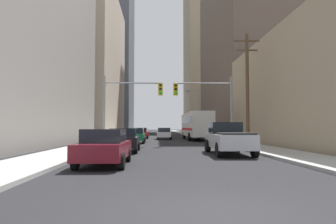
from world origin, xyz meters
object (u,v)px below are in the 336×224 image
object	(u,v)px
sedan_black	(124,140)
sedan_green	(135,135)
pickup_truck_silver	(228,138)
sedan_red	(141,133)
traffic_signal_near_left	(130,98)
traffic_signal_near_right	(206,98)
city_bus	(196,125)
sedan_maroon	(105,147)
sedan_white	(164,133)

from	to	relation	value
sedan_black	sedan_green	bearing A→B (deg)	89.87
sedan_green	pickup_truck_silver	bearing A→B (deg)	-63.29
sedan_red	traffic_signal_near_left	bearing A→B (deg)	-90.57
sedan_black	traffic_signal_near_right	distance (m)	9.48
city_bus	sedan_black	world-z (taller)	city_bus
sedan_green	traffic_signal_near_left	distance (m)	5.67
sedan_black	sedan_red	distance (m)	22.41
city_bus	traffic_signal_near_right	size ratio (longest dim) A/B	1.92
sedan_black	traffic_signal_near_left	bearing A→B (deg)	91.08
sedan_red	sedan_green	bearing A→B (deg)	-90.10
sedan_maroon	traffic_signal_near_left	world-z (taller)	traffic_signal_near_left
traffic_signal_near_right	city_bus	bearing A→B (deg)	86.29
city_bus	sedan_red	size ratio (longest dim) A/B	2.71
traffic_signal_near_right	traffic_signal_near_left	bearing A→B (deg)	-180.00
city_bus	sedan_red	world-z (taller)	city_bus
sedan_green	traffic_signal_near_right	bearing A→B (deg)	-35.82
pickup_truck_silver	sedan_green	size ratio (longest dim) A/B	1.30
sedan_maroon	pickup_truck_silver	bearing A→B (deg)	37.65
sedan_white	traffic_signal_near_left	bearing A→B (deg)	-102.85
pickup_truck_silver	sedan_red	size ratio (longest dim) A/B	1.28
pickup_truck_silver	sedan_white	xyz separation A→B (m)	(-3.19, 22.47, -0.16)
sedan_black	sedan_green	xyz separation A→B (m)	(0.03, 10.75, 0.00)
sedan_black	traffic_signal_near_left	size ratio (longest dim) A/B	0.71
city_bus	sedan_black	bearing A→B (deg)	-111.21
sedan_white	traffic_signal_near_left	distance (m)	15.19
pickup_truck_silver	sedan_red	distance (m)	25.07
sedan_red	traffic_signal_near_right	bearing A→B (deg)	-68.70
sedan_black	traffic_signal_near_right	world-z (taller)	traffic_signal_near_right
sedan_green	sedan_red	distance (m)	11.66
sedan_maroon	sedan_green	bearing A→B (deg)	89.69
city_bus	sedan_green	world-z (taller)	city_bus
pickup_truck_silver	traffic_signal_near_left	distance (m)	10.79
pickup_truck_silver	sedan_white	bearing A→B (deg)	98.07
city_bus	sedan_maroon	world-z (taller)	city_bus
pickup_truck_silver	sedan_black	world-z (taller)	pickup_truck_silver
sedan_red	traffic_signal_near_right	xyz separation A→B (m)	(6.33, -16.24, 3.33)
sedan_maroon	traffic_signal_near_left	xyz separation A→B (m)	(-0.05, 12.98, 3.33)
traffic_signal_near_left	traffic_signal_near_right	world-z (taller)	same
sedan_maroon	sedan_white	world-z (taller)	same
sedan_red	traffic_signal_near_right	distance (m)	17.75
sedan_black	traffic_signal_near_right	xyz separation A→B (m)	(6.38, 6.16, 3.33)
sedan_maroon	sedan_white	distance (m)	27.63
sedan_red	city_bus	bearing A→B (deg)	-28.70
sedan_black	sedan_red	bearing A→B (deg)	89.89
pickup_truck_silver	sedan_maroon	world-z (taller)	pickup_truck_silver
sedan_white	sedan_red	world-z (taller)	same
sedan_maroon	sedan_red	world-z (taller)	same
sedan_green	sedan_red	world-z (taller)	same
sedan_maroon	traffic_signal_near_right	xyz separation A→B (m)	(6.45, 12.98, 3.33)
sedan_green	traffic_signal_near_right	size ratio (longest dim) A/B	0.70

